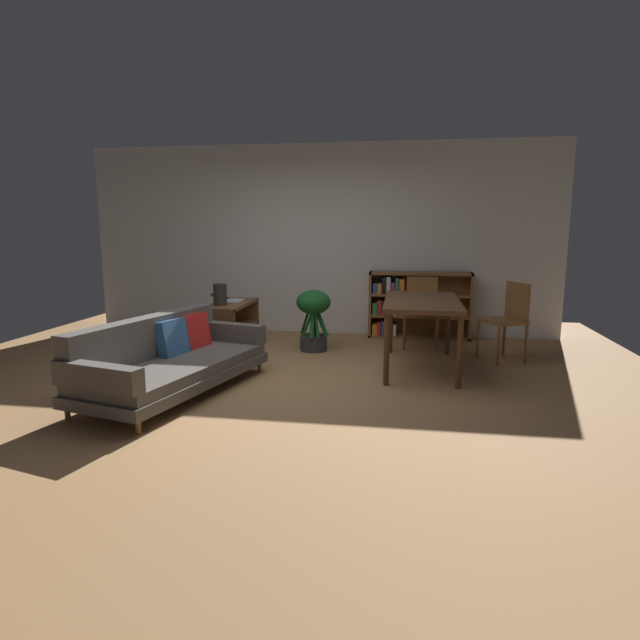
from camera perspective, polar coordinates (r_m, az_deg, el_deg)
name	(u,v)px	position (r m, az deg, el deg)	size (l,w,h in m)	color
ground_plane	(275,384)	(5.29, -4.92, -6.94)	(8.16, 8.16, 0.00)	#A87A4C
back_wall_panel	(319,240)	(7.70, -0.16, 8.64)	(6.80, 0.10, 2.70)	silver
fabric_couch	(169,359)	(5.17, -16.03, -4.07)	(1.30, 2.16, 0.70)	brown
media_console	(232,327)	(6.71, -9.54, -0.71)	(0.42, 1.04, 0.61)	brown
open_laptop	(229,299)	(6.80, -9.79, 2.25)	(0.40, 0.32, 0.11)	silver
desk_speaker	(220,295)	(6.45, -10.77, 2.73)	(0.16, 0.16, 0.26)	#2D2823
potted_floor_plant	(314,314)	(6.58, -0.70, 0.64)	(0.43, 0.43, 0.77)	#333338
dining_table	(422,307)	(5.81, 10.96, 1.44)	(0.79, 1.49, 0.77)	#56351E
dining_chair_near	(508,316)	(6.45, 19.70, 0.36)	(0.56, 0.57, 0.91)	brown
dining_chair_far	(421,306)	(6.96, 10.94, 1.45)	(0.46, 0.40, 0.90)	brown
bookshelf	(412,305)	(7.50, 9.91, 1.63)	(1.40, 0.30, 0.92)	brown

